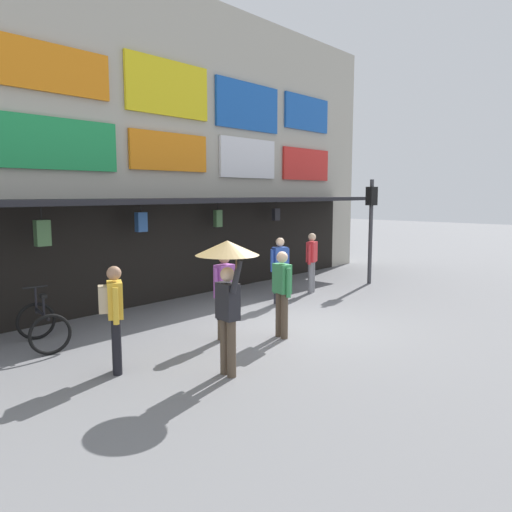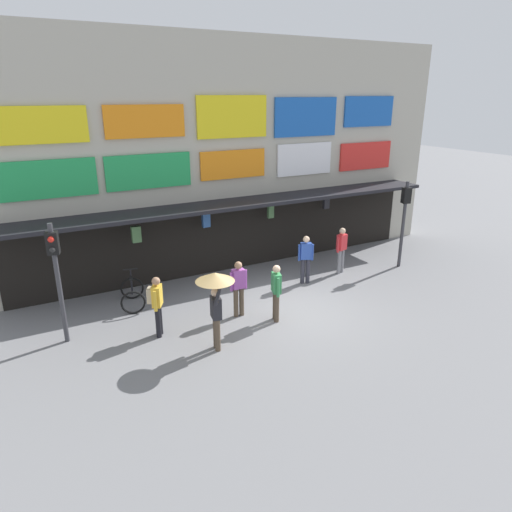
{
  "view_description": "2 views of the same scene",
  "coord_description": "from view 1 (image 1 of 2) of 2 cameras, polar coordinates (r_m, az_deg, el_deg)",
  "views": [
    {
      "loc": [
        -8.02,
        -6.14,
        2.77
      ],
      "look_at": [
        -0.1,
        0.92,
        1.42
      ],
      "focal_mm": 34.38,
      "sensor_mm": 36.0,
      "label": 1
    },
    {
      "loc": [
        -6.9,
        -10.5,
        6.12
      ],
      "look_at": [
        -0.74,
        0.92,
        1.54
      ],
      "focal_mm": 32.3,
      "sensor_mm": 36.0,
      "label": 2
    }
  ],
  "objects": [
    {
      "name": "ground_plane",
      "position": [
        10.47,
        4.16,
        -8.09
      ],
      "size": [
        80.0,
        80.0,
        0.0
      ],
      "primitive_type": "plane",
      "color": "slate"
    },
    {
      "name": "shopfront",
      "position": [
        13.43,
        -11.67,
        12.21
      ],
      "size": [
        18.0,
        2.6,
        8.0
      ],
      "color": "#B2AD9E",
      "rests_on": "ground"
    },
    {
      "name": "traffic_light_far",
      "position": [
        15.43,
        13.22,
        4.73
      ],
      "size": [
        0.33,
        0.35,
        3.2
      ],
      "color": "#38383D",
      "rests_on": "ground"
    },
    {
      "name": "bicycle_parked",
      "position": [
        9.77,
        -23.57,
        -7.43
      ],
      "size": [
        0.95,
        1.29,
        1.05
      ],
      "color": "black",
      "rests_on": "ground"
    },
    {
      "name": "pedestrian_in_black",
      "position": [
        9.34,
        -3.69,
        -4.0
      ],
      "size": [
        0.53,
        0.23,
        1.68
      ],
      "color": "brown",
      "rests_on": "ground"
    },
    {
      "name": "pedestrian_in_yellow",
      "position": [
        13.8,
        6.5,
        -0.38
      ],
      "size": [
        0.51,
        0.31,
        1.68
      ],
      "color": "gray",
      "rests_on": "ground"
    },
    {
      "name": "pedestrian_in_white",
      "position": [
        12.35,
        2.79,
        -1.24
      ],
      "size": [
        0.5,
        0.34,
        1.68
      ],
      "color": "#2D2D38",
      "rests_on": "ground"
    },
    {
      "name": "pedestrian_in_green",
      "position": [
        7.86,
        -16.23,
        -6.17
      ],
      "size": [
        0.46,
        0.48,
        1.68
      ],
      "color": "black",
      "rests_on": "ground"
    },
    {
      "name": "pedestrian_in_blue",
      "position": [
        9.43,
        3.03,
        -3.89
      ],
      "size": [
        0.31,
        0.51,
        1.68
      ],
      "color": "brown",
      "rests_on": "ground"
    },
    {
      "name": "pedestrian_with_umbrella",
      "position": [
        7.33,
        -3.34,
        -1.59
      ],
      "size": [
        0.96,
        0.96,
        2.08
      ],
      "color": "brown",
      "rests_on": "ground"
    }
  ]
}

